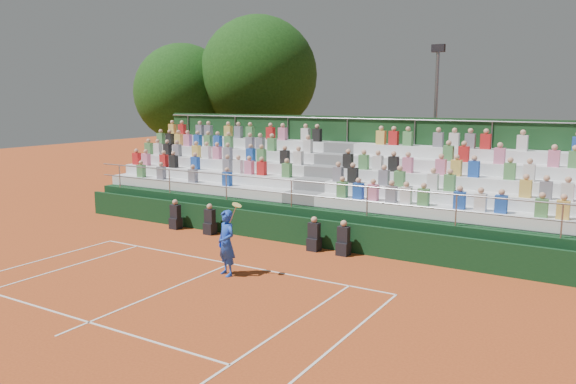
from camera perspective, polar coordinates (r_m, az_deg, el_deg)
The scene contains 8 objects.
ground at distance 17.96m, azimuth -5.84°, elevation -7.27°, with size 90.00×90.00×0.00m, color #B44A1E.
courtside_wall at distance 20.38m, azimuth -0.44°, elevation -3.73°, with size 20.00×0.15×1.00m, color black.
line_officials at distance 20.52m, azimuth -3.33°, elevation -3.72°, with size 7.82×0.40×1.19m.
grandstand at distance 23.03m, azimuth 3.77°, elevation -0.71°, with size 20.00×5.20×4.40m.
tennis_player at distance 16.59m, azimuth -6.27°, elevation -5.16°, with size 0.95×0.71×2.22m.
tree_west at distance 34.52m, azimuth -10.60°, elevation 9.85°, with size 5.79×5.79×8.37m.
tree_east at distance 33.31m, azimuth -3.01°, elevation 11.76°, with size 6.80×6.80×9.89m.
floodlight_mast at distance 27.47m, azimuth 14.76°, elevation 7.75°, with size 0.60×0.25×7.62m.
Camera 1 is at (10.40, -13.69, 5.17)m, focal length 35.00 mm.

